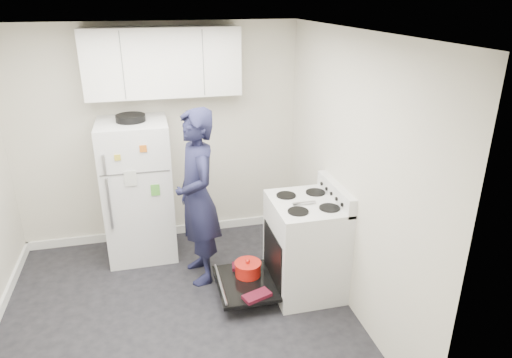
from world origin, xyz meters
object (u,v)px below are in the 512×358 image
object	(u,v)px
electric_range	(304,247)
open_oven_door	(246,278)
refrigerator	(138,189)
person	(197,198)

from	to	relation	value
electric_range	open_oven_door	bearing A→B (deg)	176.05
open_oven_door	refrigerator	xyz separation A→B (m)	(-0.97, 1.06, 0.60)
refrigerator	person	bearing A→B (deg)	-48.02
open_oven_door	refrigerator	world-z (taller)	refrigerator
open_oven_door	person	world-z (taller)	person
electric_range	person	size ratio (longest dim) A/B	0.61
electric_range	refrigerator	bearing A→B (deg)	144.45
open_oven_door	person	bearing A→B (deg)	133.13
refrigerator	person	size ratio (longest dim) A/B	0.90
person	electric_range	bearing A→B (deg)	56.11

